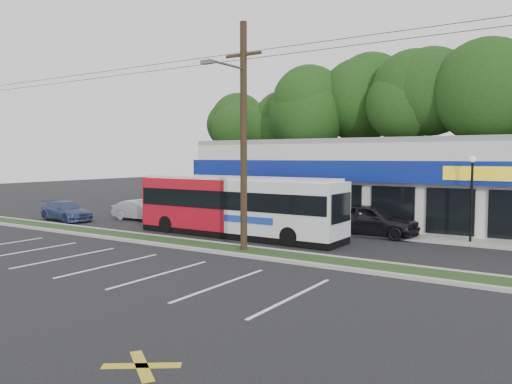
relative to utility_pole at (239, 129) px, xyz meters
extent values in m
plane|color=black|center=(-2.83, -0.93, -5.41)|extent=(120.00, 120.00, 0.00)
cube|color=#1B3214|center=(-2.83, 0.07, -5.35)|extent=(40.00, 1.60, 0.12)
cube|color=#9E9E93|center=(-2.83, -0.78, -5.34)|extent=(40.00, 0.25, 0.14)
cube|color=#9E9E93|center=(-2.83, 0.92, -5.34)|extent=(40.00, 0.25, 0.14)
cube|color=#9E9E93|center=(2.17, 8.07, -5.36)|extent=(32.00, 2.20, 0.10)
cube|color=silver|center=(2.67, 15.07, -2.91)|extent=(25.00, 12.00, 5.00)
cube|color=navy|center=(2.67, 8.82, -2.01)|extent=(25.00, 0.50, 1.20)
cube|color=black|center=(2.67, 9.01, -4.01)|extent=(24.00, 0.12, 2.40)
cube|color=yellow|center=(9.67, 8.55, -2.01)|extent=(6.00, 0.06, 0.70)
cube|color=gray|center=(2.67, 15.07, -0.26)|extent=(25.00, 12.00, 0.30)
cylinder|color=black|center=(0.17, 0.07, -0.41)|extent=(0.30, 0.30, 10.00)
cube|color=black|center=(0.17, 0.07, 3.19)|extent=(1.80, 0.12, 0.12)
cylinder|color=#59595E|center=(0.17, -1.13, 2.59)|extent=(0.10, 2.40, 0.10)
cube|color=#59595E|center=(0.17, -2.43, 2.49)|extent=(0.50, 0.25, 0.15)
cylinder|color=black|center=(-2.83, 0.07, 3.29)|extent=(50.00, 0.02, 0.02)
cylinder|color=black|center=(-2.83, 0.07, 2.99)|extent=(50.00, 0.02, 0.02)
cylinder|color=black|center=(8.17, 7.87, -3.41)|extent=(0.12, 0.12, 4.00)
sphere|color=silver|center=(8.17, 7.87, -1.31)|extent=(0.30, 0.30, 0.30)
cylinder|color=black|center=(-18.83, 25.07, -2.55)|extent=(0.56, 0.56, 5.72)
sphere|color=black|center=(-18.83, 25.07, 3.04)|extent=(6.76, 6.76, 6.76)
cylinder|color=black|center=(-13.83, 25.07, -2.55)|extent=(0.56, 0.56, 5.72)
sphere|color=black|center=(-13.83, 25.07, 3.04)|extent=(6.76, 6.76, 6.76)
cylinder|color=black|center=(-8.83, 25.07, -2.55)|extent=(0.56, 0.56, 5.72)
sphere|color=black|center=(-8.83, 25.07, 3.04)|extent=(6.76, 6.76, 6.76)
cylinder|color=black|center=(-3.83, 25.07, -2.55)|extent=(0.56, 0.56, 5.72)
sphere|color=black|center=(-3.83, 25.07, 3.04)|extent=(6.76, 6.76, 6.76)
cylinder|color=black|center=(1.17, 25.07, -2.55)|extent=(0.56, 0.56, 5.72)
sphere|color=black|center=(1.17, 25.07, 3.04)|extent=(6.76, 6.76, 6.76)
cylinder|color=black|center=(6.17, 25.07, -2.55)|extent=(0.56, 0.56, 5.72)
sphere|color=black|center=(6.17, 25.07, 3.04)|extent=(6.76, 6.76, 6.76)
cube|color=#AE0D1D|center=(-5.52, 3.60, -3.73)|extent=(5.88, 2.49, 2.68)
cube|color=silver|center=(0.33, 3.55, -3.73)|extent=(5.88, 2.49, 2.68)
cube|color=black|center=(-2.60, 3.57, -5.22)|extent=(11.73, 2.50, 0.34)
cube|color=black|center=(-2.60, 3.57, -3.41)|extent=(11.50, 2.61, 0.93)
cube|color=black|center=(3.29, 3.52, -3.56)|extent=(0.08, 2.07, 1.37)
cube|color=#193899|center=(-1.14, 2.33, -4.29)|extent=(2.93, 0.06, 0.34)
cube|color=silver|center=(-2.60, 3.57, -2.34)|extent=(11.15, 2.30, 0.18)
cylinder|color=black|center=(-6.71, 2.51, -4.94)|extent=(0.94, 0.28, 0.94)
cylinder|color=black|center=(-6.69, 4.71, -4.94)|extent=(0.94, 0.28, 0.94)
cylinder|color=black|center=(1.14, 2.44, -4.94)|extent=(0.94, 0.28, 0.94)
cylinder|color=black|center=(1.16, 4.64, -4.94)|extent=(0.94, 0.28, 0.94)
imported|color=black|center=(3.25, 7.57, -4.55)|extent=(5.13, 2.22, 1.72)
imported|color=#A1A4A9|center=(-11.83, 5.51, -4.75)|extent=(4.09, 1.57, 1.33)
imported|color=navy|center=(-15.83, 2.72, -4.78)|extent=(4.56, 2.30, 1.27)
imported|color=silver|center=(0.84, 7.34, -4.54)|extent=(0.76, 0.72, 1.75)
imported|color=beige|center=(-0.83, 5.40, -4.64)|extent=(0.93, 0.85, 1.55)
camera|label=1|loc=(12.46, -17.91, -1.16)|focal=35.00mm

